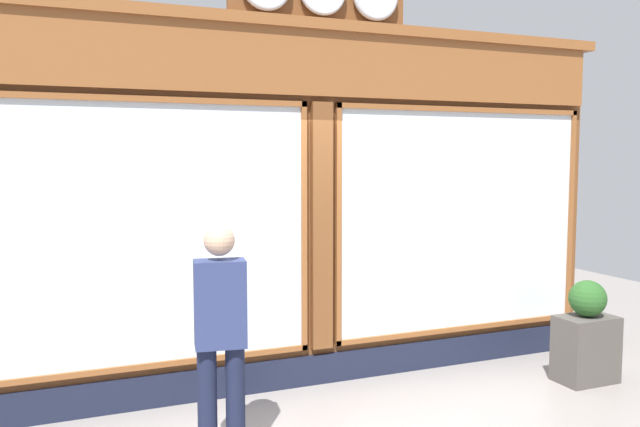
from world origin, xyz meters
TOP-DOWN VIEW (x-y plane):
  - shop_facade at (-0.00, -0.12)m, footprint 6.38×0.42m
  - pedestrian at (1.25, 1.17)m, footprint 0.39×0.27m
  - planter_box at (-2.38, 0.95)m, footprint 0.56×0.36m
  - planter_shrub at (-2.38, 0.95)m, footprint 0.35×0.35m

SIDE VIEW (x-z plane):
  - planter_box at x=-2.38m, z-range 0.00..0.64m
  - planter_shrub at x=-2.38m, z-range 0.64..0.99m
  - pedestrian at x=1.25m, z-range 0.09..1.78m
  - shop_facade at x=0.00m, z-range -0.26..3.73m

